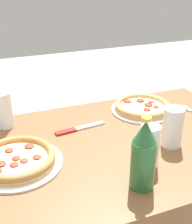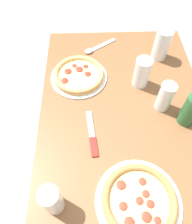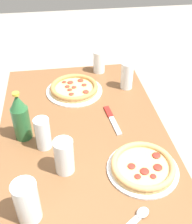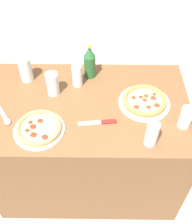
% 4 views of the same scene
% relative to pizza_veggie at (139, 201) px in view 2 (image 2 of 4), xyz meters
% --- Properties ---
extents(ground_plane, '(8.00, 8.00, 0.00)m').
position_rel_pizza_veggie_xyz_m(ground_plane, '(-0.32, -0.01, -0.77)').
color(ground_plane, '#A89E8E').
extents(table, '(1.15, 0.71, 0.75)m').
position_rel_pizza_veggie_xyz_m(table, '(-0.32, -0.01, -0.39)').
color(table, brown).
rests_on(table, ground_plane).
extents(pizza_veggie, '(0.29, 0.29, 0.04)m').
position_rel_pizza_veggie_xyz_m(pizza_veggie, '(0.00, 0.00, 0.00)').
color(pizza_veggie, white).
rests_on(pizza_veggie, table).
extents(pizza_salami, '(0.26, 0.26, 0.04)m').
position_rel_pizza_veggie_xyz_m(pizza_salami, '(-0.56, -0.20, -0.00)').
color(pizza_salami, silver).
rests_on(pizza_salami, table).
extents(glass_red_wine, '(0.06, 0.06, 0.14)m').
position_rel_pizza_veggie_xyz_m(glass_red_wine, '(-0.00, -0.27, 0.05)').
color(glass_red_wine, white).
rests_on(glass_red_wine, table).
extents(glass_mango_juice, '(0.07, 0.07, 0.14)m').
position_rel_pizza_veggie_xyz_m(glass_mango_juice, '(-0.52, 0.08, 0.04)').
color(glass_mango_juice, white).
rests_on(glass_mango_juice, table).
extents(glass_cola, '(0.08, 0.08, 0.15)m').
position_rel_pizza_veggie_xyz_m(glass_cola, '(-0.69, 0.20, 0.05)').
color(glass_cola, white).
rests_on(glass_cola, table).
extents(glass_lemonade, '(0.06, 0.06, 0.14)m').
position_rel_pizza_veggie_xyz_m(glass_lemonade, '(-0.38, 0.15, 0.04)').
color(glass_lemonade, white).
rests_on(glass_lemonade, table).
extents(knife, '(0.20, 0.05, 0.01)m').
position_rel_pizza_veggie_xyz_m(knife, '(-0.25, -0.15, -0.02)').
color(knife, maroon).
rests_on(knife, table).
extents(spoon, '(0.13, 0.17, 0.02)m').
position_rel_pizza_veggie_xyz_m(spoon, '(-0.76, -0.12, -0.01)').
color(spoon, silver).
rests_on(spoon, table).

